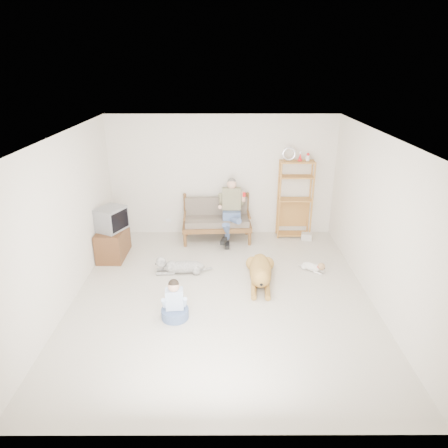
{
  "coord_description": "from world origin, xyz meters",
  "views": [
    {
      "loc": [
        0.02,
        -5.86,
        3.72
      ],
      "look_at": [
        0.04,
        1.0,
        0.92
      ],
      "focal_mm": 32.0,
      "sensor_mm": 36.0,
      "label": 1
    }
  ],
  "objects_px": {
    "loveseat": "(217,219)",
    "tv_stand": "(113,243)",
    "golden_retriever": "(260,272)",
    "etagere": "(295,198)"
  },
  "relations": [
    {
      "from": "loveseat",
      "to": "golden_retriever",
      "type": "xyz_separation_m",
      "value": [
        0.81,
        -1.91,
        -0.29
      ]
    },
    {
      "from": "tv_stand",
      "to": "loveseat",
      "type": "bearing_deg",
      "value": 23.22
    },
    {
      "from": "tv_stand",
      "to": "golden_retriever",
      "type": "xyz_separation_m",
      "value": [
        2.92,
        -1.06,
        -0.1
      ]
    },
    {
      "from": "loveseat",
      "to": "etagere",
      "type": "relative_size",
      "value": 0.75
    },
    {
      "from": "loveseat",
      "to": "etagere",
      "type": "xyz_separation_m",
      "value": [
        1.73,
        0.18,
        0.41
      ]
    },
    {
      "from": "loveseat",
      "to": "golden_retriever",
      "type": "distance_m",
      "value": 2.1
    },
    {
      "from": "etagere",
      "to": "golden_retriever",
      "type": "xyz_separation_m",
      "value": [
        -0.92,
        -2.09,
        -0.7
      ]
    },
    {
      "from": "etagere",
      "to": "loveseat",
      "type": "bearing_deg",
      "value": -174.16
    },
    {
      "from": "etagere",
      "to": "tv_stand",
      "type": "distance_m",
      "value": 4.02
    },
    {
      "from": "loveseat",
      "to": "tv_stand",
      "type": "height_order",
      "value": "loveseat"
    }
  ]
}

